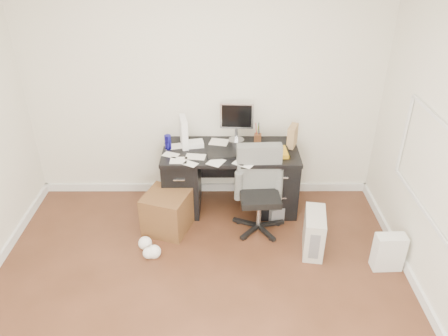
# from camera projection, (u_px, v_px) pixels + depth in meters

# --- Properties ---
(ground) EXTENTS (4.00, 4.00, 0.00)m
(ground) POSITION_uv_depth(u_px,v_px,m) (198.00, 316.00, 3.76)
(ground) COLOR #402414
(ground) RESTS_ON ground
(room_shell) EXTENTS (4.02, 4.02, 2.71)m
(room_shell) POSITION_uv_depth(u_px,v_px,m) (195.00, 142.00, 2.96)
(room_shell) COLOR white
(room_shell) RESTS_ON ground
(desk) EXTENTS (1.50, 0.70, 0.75)m
(desk) POSITION_uv_depth(u_px,v_px,m) (230.00, 177.00, 4.99)
(desk) COLOR black
(desk) RESTS_ON ground
(loose_papers) EXTENTS (1.10, 0.60, 0.00)m
(loose_papers) POSITION_uv_depth(u_px,v_px,m) (212.00, 152.00, 4.77)
(loose_papers) COLOR white
(loose_papers) RESTS_ON desk
(lcd_monitor) EXTENTS (0.38, 0.23, 0.47)m
(lcd_monitor) POSITION_uv_depth(u_px,v_px,m) (237.00, 122.00, 4.90)
(lcd_monitor) COLOR silver
(lcd_monitor) RESTS_ON desk
(keyboard) EXTENTS (0.43, 0.19, 0.02)m
(keyboard) POSITION_uv_depth(u_px,v_px,m) (227.00, 155.00, 4.69)
(keyboard) COLOR black
(keyboard) RESTS_ON desk
(computer_mouse) EXTENTS (0.07, 0.07, 0.05)m
(computer_mouse) POSITION_uv_depth(u_px,v_px,m) (262.00, 151.00, 4.73)
(computer_mouse) COLOR silver
(computer_mouse) RESTS_ON desk
(travel_mug) EXTENTS (0.08, 0.08, 0.16)m
(travel_mug) POSITION_uv_depth(u_px,v_px,m) (168.00, 142.00, 4.80)
(travel_mug) COLOR navy
(travel_mug) RESTS_ON desk
(white_binder) EXTENTS (0.18, 0.30, 0.33)m
(white_binder) POSITION_uv_depth(u_px,v_px,m) (184.00, 132.00, 4.84)
(white_binder) COLOR white
(white_binder) RESTS_ON desk
(magazine_file) EXTENTS (0.17, 0.23, 0.24)m
(magazine_file) POSITION_uv_depth(u_px,v_px,m) (292.00, 136.00, 4.84)
(magazine_file) COLOR #9A794A
(magazine_file) RESTS_ON desk
(pen_cup) EXTENTS (0.11, 0.11, 0.24)m
(pen_cup) POSITION_uv_depth(u_px,v_px,m) (258.00, 133.00, 4.92)
(pen_cup) COLOR #593419
(pen_cup) RESTS_ON desk
(yellow_book) EXTENTS (0.20, 0.25, 0.04)m
(yellow_book) POSITION_uv_depth(u_px,v_px,m) (279.00, 152.00, 4.72)
(yellow_book) COLOR gold
(yellow_book) RESTS_ON desk
(paper_remote) EXTENTS (0.27, 0.26, 0.02)m
(paper_remote) POSITION_uv_depth(u_px,v_px,m) (244.00, 163.00, 4.55)
(paper_remote) COLOR white
(paper_remote) RESTS_ON desk
(office_chair) EXTENTS (0.57, 0.57, 0.95)m
(office_chair) POSITION_uv_depth(u_px,v_px,m) (260.00, 192.00, 4.58)
(office_chair) COLOR #505250
(office_chair) RESTS_ON ground
(pc_tower) EXTENTS (0.26, 0.46, 0.44)m
(pc_tower) POSITION_uv_depth(u_px,v_px,m) (314.00, 232.00, 4.40)
(pc_tower) COLOR #BBB6A9
(pc_tower) RESTS_ON ground
(shopping_bag) EXTENTS (0.29, 0.21, 0.39)m
(shopping_bag) POSITION_uv_depth(u_px,v_px,m) (389.00, 252.00, 4.19)
(shopping_bag) COLOR white
(shopping_bag) RESTS_ON ground
(wicker_basket) EXTENTS (0.56, 0.56, 0.44)m
(wicker_basket) POSITION_uv_depth(u_px,v_px,m) (167.00, 212.00, 4.70)
(wicker_basket) COLOR #4B2A16
(wicker_basket) RESTS_ON ground
(desk_printer) EXTENTS (0.36, 0.33, 0.17)m
(desk_printer) POSITION_uv_depth(u_px,v_px,m) (278.00, 209.00, 4.98)
(desk_printer) COLOR slate
(desk_printer) RESTS_ON ground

